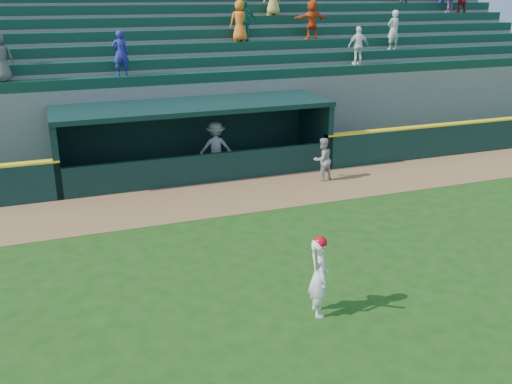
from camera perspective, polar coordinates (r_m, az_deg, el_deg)
ground at (r=13.44m, az=2.39°, el=-7.38°), size 120.00×120.00×0.00m
warning_track at (r=17.68m, az=-3.72°, el=-0.62°), size 40.00×3.00×0.01m
field_wall_right at (r=25.02m, az=23.06°, el=5.29°), size 15.50×0.30×1.20m
wall_stripe_right at (r=24.89m, az=23.25°, el=6.69°), size 15.50×0.32×0.06m
dugout_player_front at (r=19.26m, az=6.66°, el=3.26°), size 0.83×0.71×1.47m
dugout_player_inside at (r=20.00m, az=-4.04°, el=4.46°), size 1.28×0.90×1.81m
dugout at (r=20.17m, az=-6.38°, el=5.85°), size 9.40×2.80×2.46m
stands at (r=24.35m, az=-9.08°, el=10.57°), size 34.50×6.25×7.05m
batter_at_plate at (r=11.25m, az=6.29°, el=-8.28°), size 0.58×0.77×1.69m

